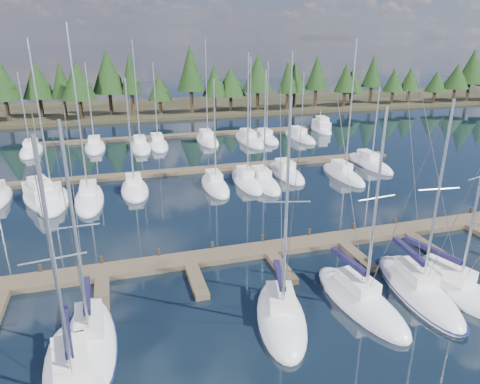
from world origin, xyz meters
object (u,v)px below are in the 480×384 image
object	(u,v)px
main_dock	(270,253)
motor_yacht_right	(321,128)
front_sailboat_4	(417,289)
motor_yacht_left	(41,198)
front_sailboat_2	(281,316)
front_sailboat_1	(91,341)
front_sailboat_3	(360,300)
front_sailboat_5	(451,288)

from	to	relation	value
main_dock	motor_yacht_right	world-z (taller)	motor_yacht_right
front_sailboat_4	motor_yacht_left	xyz separation A→B (m)	(-25.08, 24.22, 0.19)
main_dock	motor_yacht_right	xyz separation A→B (m)	(24.67, 40.58, 0.25)
main_dock	motor_yacht_right	distance (m)	47.49
motor_yacht_right	front_sailboat_2	bearing A→B (deg)	-119.09
motor_yacht_left	motor_yacht_right	size ratio (longest dim) A/B	1.03
front_sailboat_2	motor_yacht_right	world-z (taller)	front_sailboat_2
front_sailboat_1	front_sailboat_3	xyz separation A→B (m)	(15.59, -0.70, 0.00)
front_sailboat_4	front_sailboat_1	bearing A→B (deg)	177.89
front_sailboat_2	motor_yacht_left	bearing A→B (deg)	122.88
main_dock	front_sailboat_2	bearing A→B (deg)	-105.60
main_dock	front_sailboat_3	size ratio (longest dim) A/B	3.42
front_sailboat_3	front_sailboat_4	size ratio (longest dim) A/B	0.98
main_dock	front_sailboat_4	distance (m)	10.38
front_sailboat_2	front_sailboat_5	bearing A→B (deg)	-1.54
front_sailboat_2	motor_yacht_left	world-z (taller)	front_sailboat_2
motor_yacht_left	main_dock	bearing A→B (deg)	-43.22
main_dock	front_sailboat_5	bearing A→B (deg)	-39.91
motor_yacht_left	motor_yacht_right	world-z (taller)	motor_yacht_left
front_sailboat_4	motor_yacht_right	xyz separation A→B (m)	(17.44, 48.02, 0.18)
main_dock	front_sailboat_1	xyz separation A→B (m)	(-12.49, -6.72, 0.08)
front_sailboat_5	front_sailboat_4	bearing A→B (deg)	168.83
front_sailboat_3	motor_yacht_left	bearing A→B (deg)	130.90
main_dock	front_sailboat_2	xyz separation A→B (m)	(-2.11, -7.57, 0.09)
front_sailboat_3	front_sailboat_4	xyz separation A→B (m)	(4.13, -0.03, -0.01)
main_dock	motor_yacht_left	distance (m)	24.49
front_sailboat_2	front_sailboat_5	world-z (taller)	front_sailboat_5
front_sailboat_4	front_sailboat_2	bearing A→B (deg)	-179.26
front_sailboat_4	motor_yacht_left	distance (m)	34.86
motor_yacht_left	front_sailboat_5	bearing A→B (deg)	-42.11
front_sailboat_5	front_sailboat_2	bearing A→B (deg)	178.46
front_sailboat_2	motor_yacht_right	bearing A→B (deg)	60.91
front_sailboat_1	front_sailboat_2	size ratio (longest dim) A/B	0.95
main_dock	front_sailboat_2	world-z (taller)	front_sailboat_2
main_dock	front_sailboat_1	world-z (taller)	front_sailboat_1
motor_yacht_right	motor_yacht_left	bearing A→B (deg)	-150.76
main_dock	front_sailboat_4	world-z (taller)	front_sailboat_4
front_sailboat_1	front_sailboat_4	bearing A→B (deg)	-2.11
front_sailboat_1	motor_yacht_left	xyz separation A→B (m)	(-5.35, 23.49, 0.18)
front_sailboat_5	motor_yacht_right	size ratio (longest dim) A/B	1.69
front_sailboat_1	front_sailboat_5	distance (m)	21.94
front_sailboat_1	motor_yacht_left	size ratio (longest dim) A/B	1.47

